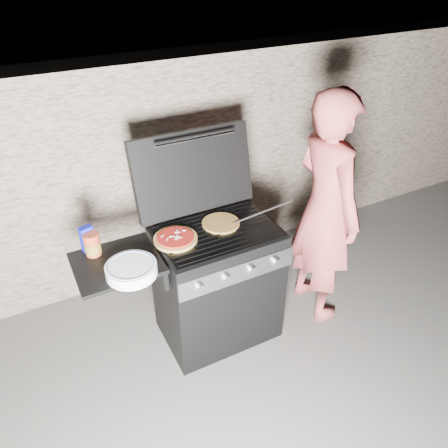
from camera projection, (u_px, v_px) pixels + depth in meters
name	position (u px, v px, depth m)	size (l,w,h in m)	color
ground	(218.00, 329.00, 3.34)	(50.00, 50.00, 0.00)	#4D4C4B
stone_wall	(161.00, 169.00, 3.62)	(8.00, 0.35, 1.80)	tan
gas_grill	(185.00, 295.00, 2.99)	(1.34, 0.79, 0.91)	black
pizza_topped	(175.00, 238.00, 2.75)	(0.28, 0.28, 0.03)	tan
pizza_plain	(221.00, 223.00, 2.91)	(0.25, 0.25, 0.01)	tan
sauce_jar	(92.00, 244.00, 2.61)	(0.09, 0.09, 0.15)	#A4391E
blue_carton	(87.00, 239.00, 2.64)	(0.08, 0.04, 0.17)	#0E15BA
plate_stack	(131.00, 270.00, 2.47)	(0.29, 0.29, 0.07)	white
person	(325.00, 210.00, 3.10)	(0.64, 0.42, 1.77)	#B44946
tongs	(261.00, 212.00, 2.94)	(0.01, 0.01, 0.47)	black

